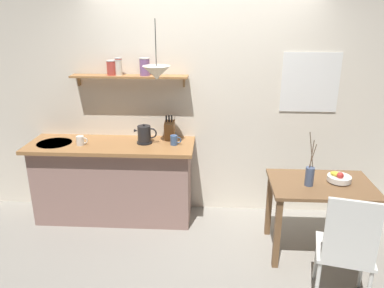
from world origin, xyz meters
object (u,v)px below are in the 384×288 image
object	(u,v)px
fruit_bowl	(339,178)
electric_kettle	(144,135)
twig_vase	(310,175)
coffee_mug_spare	(174,140)
pendant_lamp	(157,72)
dining_table	(320,196)
coffee_mug_by_sink	(81,141)
knife_block	(170,130)
dining_chair_near	(347,247)

from	to	relation	value
fruit_bowl	electric_kettle	world-z (taller)	electric_kettle
twig_vase	coffee_mug_spare	distance (m)	1.45
twig_vase	pendant_lamp	size ratio (longest dim) A/B	0.92
dining_table	coffee_mug_by_sink	distance (m)	2.54
knife_block	coffee_mug_spare	world-z (taller)	knife_block
knife_block	dining_chair_near	bearing A→B (deg)	-42.94
dining_chair_near	pendant_lamp	world-z (taller)	pendant_lamp
dining_chair_near	electric_kettle	bearing A→B (deg)	144.17
electric_kettle	coffee_mug_by_sink	world-z (taller)	electric_kettle
knife_block	coffee_mug_by_sink	distance (m)	0.98
fruit_bowl	pendant_lamp	xyz separation A→B (m)	(-1.78, 0.35, 0.93)
dining_table	dining_chair_near	world-z (taller)	dining_chair_near
knife_block	dining_table	bearing A→B (deg)	-24.38
dining_chair_near	electric_kettle	distance (m)	2.28
electric_kettle	twig_vase	bearing A→B (deg)	-20.14
coffee_mug_spare	dining_chair_near	bearing A→B (deg)	-40.70
dining_chair_near	twig_vase	size ratio (longest dim) A/B	1.93
dining_table	twig_vase	distance (m)	0.27
twig_vase	coffee_mug_spare	xyz separation A→B (m)	(-1.33, 0.57, 0.13)
twig_vase	pendant_lamp	distance (m)	1.77
dining_chair_near	coffee_mug_by_sink	distance (m)	2.80
dining_table	dining_chair_near	xyz separation A→B (m)	(0.02, -0.75, -0.06)
knife_block	coffee_mug_by_sink	bearing A→B (deg)	-165.89
dining_chair_near	knife_block	size ratio (longest dim) A/B	3.42
dining_chair_near	knife_block	distance (m)	2.17
fruit_bowl	twig_vase	xyz separation A→B (m)	(-0.30, -0.09, 0.06)
twig_vase	electric_kettle	world-z (taller)	twig_vase
twig_vase	knife_block	size ratio (longest dim) A/B	1.77
fruit_bowl	dining_table	bearing A→B (deg)	-167.29
fruit_bowl	coffee_mug_spare	bearing A→B (deg)	163.31
knife_block	coffee_mug_spare	xyz separation A→B (m)	(0.07, -0.17, -0.06)
dining_table	fruit_bowl	xyz separation A→B (m)	(0.17, 0.04, 0.17)
electric_kettle	knife_block	world-z (taller)	knife_block
fruit_bowl	coffee_mug_spare	distance (m)	1.71
coffee_mug_spare	pendant_lamp	size ratio (longest dim) A/B	0.21
coffee_mug_by_sink	pendant_lamp	world-z (taller)	pendant_lamp
dining_table	pendant_lamp	xyz separation A→B (m)	(-1.61, 0.39, 1.11)
fruit_bowl	coffee_mug_spare	xyz separation A→B (m)	(-1.63, 0.49, 0.18)
dining_table	pendant_lamp	bearing A→B (deg)	166.57
fruit_bowl	knife_block	bearing A→B (deg)	158.85
fruit_bowl	twig_vase	size ratio (longest dim) A/B	0.42
knife_block	coffee_mug_by_sink	xyz separation A→B (m)	(-0.94, -0.24, -0.06)
dining_chair_near	coffee_mug_by_sink	world-z (taller)	coffee_mug_by_sink
dining_table	fruit_bowl	size ratio (longest dim) A/B	4.34
dining_chair_near	electric_kettle	size ratio (longest dim) A/B	4.06
electric_kettle	dining_chair_near	bearing A→B (deg)	-35.83
electric_kettle	coffee_mug_spare	size ratio (longest dim) A/B	2.04
fruit_bowl	knife_block	distance (m)	1.84
fruit_bowl	dining_chair_near	bearing A→B (deg)	-100.68
coffee_mug_spare	twig_vase	bearing A→B (deg)	-23.38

